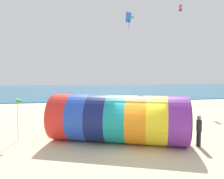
{
  "coord_description": "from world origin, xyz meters",
  "views": [
    {
      "loc": [
        -3.32,
        -11.73,
        4.17
      ],
      "look_at": [
        -0.93,
        2.83,
        3.0
      ],
      "focal_mm": 35.0,
      "sensor_mm": 36.0,
      "label": 1
    }
  ],
  "objects_px": {
    "kite_green_parafoil": "(130,17)",
    "kite_handler": "(199,130)",
    "kite_blue_diamond": "(128,18)",
    "beach_flag": "(20,103)",
    "giant_inflatable_tube": "(118,119)",
    "kite_magenta_box": "(180,8)"
  },
  "relations": [
    {
      "from": "kite_green_parafoil",
      "to": "kite_handler",
      "type": "bearing_deg",
      "value": -89.77
    },
    {
      "from": "kite_blue_diamond",
      "to": "beach_flag",
      "type": "relative_size",
      "value": 0.67
    },
    {
      "from": "giant_inflatable_tube",
      "to": "kite_magenta_box",
      "type": "distance_m",
      "value": 22.91
    },
    {
      "from": "giant_inflatable_tube",
      "to": "beach_flag",
      "type": "relative_size",
      "value": 3.25
    },
    {
      "from": "kite_blue_diamond",
      "to": "kite_green_parafoil",
      "type": "height_order",
      "value": "kite_green_parafoil"
    },
    {
      "from": "kite_magenta_box",
      "to": "beach_flag",
      "type": "bearing_deg",
      "value": -139.66
    },
    {
      "from": "giant_inflatable_tube",
      "to": "kite_blue_diamond",
      "type": "xyz_separation_m",
      "value": [
        3.06,
        10.21,
        8.47
      ]
    },
    {
      "from": "kite_green_parafoil",
      "to": "kite_magenta_box",
      "type": "height_order",
      "value": "kite_magenta_box"
    },
    {
      "from": "giant_inflatable_tube",
      "to": "kite_blue_diamond",
      "type": "relative_size",
      "value": 4.86
    },
    {
      "from": "giant_inflatable_tube",
      "to": "beach_flag",
      "type": "height_order",
      "value": "giant_inflatable_tube"
    },
    {
      "from": "giant_inflatable_tube",
      "to": "kite_handler",
      "type": "relative_size",
      "value": 4.79
    },
    {
      "from": "giant_inflatable_tube",
      "to": "kite_green_parafoil",
      "type": "xyz_separation_m",
      "value": [
        4.29,
        14.32,
        9.57
      ]
    },
    {
      "from": "kite_handler",
      "to": "beach_flag",
      "type": "relative_size",
      "value": 0.68
    },
    {
      "from": "kite_handler",
      "to": "kite_green_parafoil",
      "type": "bearing_deg",
      "value": 90.23
    },
    {
      "from": "beach_flag",
      "to": "giant_inflatable_tube",
      "type": "bearing_deg",
      "value": -11.39
    },
    {
      "from": "kite_handler",
      "to": "giant_inflatable_tube",
      "type": "bearing_deg",
      "value": 161.08
    },
    {
      "from": "kite_green_parafoil",
      "to": "beach_flag",
      "type": "height_order",
      "value": "kite_green_parafoil"
    },
    {
      "from": "kite_green_parafoil",
      "to": "kite_magenta_box",
      "type": "relative_size",
      "value": 1.41
    },
    {
      "from": "kite_blue_diamond",
      "to": "kite_green_parafoil",
      "type": "xyz_separation_m",
      "value": [
        1.22,
        4.11,
        1.1
      ]
    },
    {
      "from": "giant_inflatable_tube",
      "to": "kite_magenta_box",
      "type": "height_order",
      "value": "kite_magenta_box"
    },
    {
      "from": "kite_blue_diamond",
      "to": "beach_flag",
      "type": "bearing_deg",
      "value": -134.21
    },
    {
      "from": "giant_inflatable_tube",
      "to": "kite_magenta_box",
      "type": "relative_size",
      "value": 9.16
    }
  ]
}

